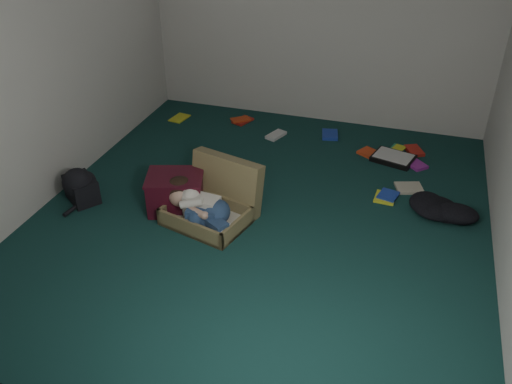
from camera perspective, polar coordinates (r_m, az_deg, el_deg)
The scene contains 11 objects.
floor at distance 4.95m, azimuth 0.52°, elevation -2.55°, with size 4.50×4.50×0.00m, color #133835.
wall_back at distance 6.44m, azimuth 6.77°, elevation 18.32°, with size 4.50×4.50×0.00m, color silver.
wall_front at distance 2.53m, azimuth -14.51°, elevation -5.96°, with size 4.50×4.50×0.00m, color silver.
wall_left at distance 5.25m, azimuth -21.36°, elevation 13.21°, with size 4.50×4.50×0.00m, color silver.
suitcase at distance 4.88m, azimuth -4.34°, elevation -0.99°, with size 0.86×0.85×0.52m.
person at distance 4.77m, azimuth -6.08°, elevation -1.37°, with size 0.72×0.51×0.32m.
maroon_bin at distance 5.01m, azimuth -8.43°, elevation -0.03°, with size 0.61×0.54×0.35m.
backpack at distance 5.37m, azimuth -17.90°, elevation 0.37°, with size 0.43×0.34×0.26m, color black, non-canonical shape.
clothing_pile at distance 5.18m, azimuth 19.06°, elevation -1.92°, with size 0.43×0.35×0.14m, color black, non-canonical shape.
paper_tray at distance 6.02m, azimuth 14.26°, elevation 3.50°, with size 0.49×0.42×0.06m.
book_scatter at distance 6.12m, azimuth 8.49°, elevation 4.47°, with size 3.13×1.51×0.02m.
Camera 1 is at (1.18, -3.89, 2.82)m, focal length 38.00 mm.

